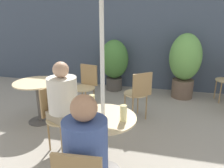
{
  "coord_description": "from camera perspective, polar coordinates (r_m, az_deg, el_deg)",
  "views": [
    {
      "loc": [
        0.46,
        -1.97,
        1.77
      ],
      "look_at": [
        -0.15,
        0.47,
        0.97
      ],
      "focal_mm": 35.0,
      "sensor_mm": 36.0,
      "label": 1
    }
  ],
  "objects": [
    {
      "name": "bistro_chair_3",
      "position": [
        3.72,
        7.01,
        -1.81
      ],
      "size": [
        0.48,
        0.48,
        0.87
      ],
      "rotation": [
        0.0,
        0.0,
        3.83
      ],
      "color": "tan",
      "rests_on": "ground_plane"
    },
    {
      "name": "storefront_wall",
      "position": [
        5.33,
        9.39,
        14.55
      ],
      "size": [
        10.0,
        0.06,
        3.0
      ],
      "color": "#3D4756",
      "rests_on": "ground_plane"
    },
    {
      "name": "cafe_table_near",
      "position": [
        2.47,
        -2.31,
        -12.19
      ],
      "size": [
        0.73,
        0.73,
        0.72
      ],
      "color": "#514C47",
      "rests_on": "ground_plane"
    },
    {
      "name": "cafe_table_far",
      "position": [
        3.84,
        -18.9,
        -1.87
      ],
      "size": [
        0.75,
        0.75,
        0.72
      ],
      "color": "#514C47",
      "rests_on": "ground_plane"
    },
    {
      "name": "beer_glass_0",
      "position": [
        2.22,
        -6.98,
        -8.33
      ],
      "size": [
        0.07,
        0.07,
        0.17
      ],
      "color": "silver",
      "rests_on": "cafe_table_near"
    },
    {
      "name": "potted_plant_1",
      "position": [
        4.96,
        18.5,
        5.43
      ],
      "size": [
        0.67,
        0.67,
        1.41
      ],
      "color": "brown",
      "rests_on": "ground_plane"
    },
    {
      "name": "beer_glass_1",
      "position": [
        2.27,
        3.01,
        -7.61
      ],
      "size": [
        0.07,
        0.07,
        0.17
      ],
      "color": "beige",
      "rests_on": "cafe_table_near"
    },
    {
      "name": "potted_plant_0",
      "position": [
        5.22,
        0.57,
        5.86
      ],
      "size": [
        0.67,
        0.67,
        1.22
      ],
      "color": "#47423D",
      "rests_on": "ground_plane"
    },
    {
      "name": "seated_person_1",
      "position": [
        1.83,
        -6.71,
        -17.28
      ],
      "size": [
        0.35,
        0.37,
        1.22
      ],
      "rotation": [
        0.0,
        0.0,
        3.23
      ],
      "color": "gray",
      "rests_on": "ground_plane"
    },
    {
      "name": "seated_person_0",
      "position": [
        2.82,
        -12.47,
        -4.37
      ],
      "size": [
        0.45,
        0.43,
        1.23
      ],
      "rotation": [
        0.0,
        0.0,
        1.13
      ],
      "color": "gray",
      "rests_on": "ground_plane"
    },
    {
      "name": "bistro_chair_5",
      "position": [
        4.15,
        -6.75,
        0.27
      ],
      "size": [
        0.44,
        0.45,
        0.87
      ],
      "rotation": [
        0.0,
        0.0,
        6.04
      ],
      "color": "tan",
      "rests_on": "ground_plane"
    },
    {
      "name": "beer_glass_2",
      "position": [
        2.53,
        -5.26,
        -4.81
      ],
      "size": [
        0.07,
        0.07,
        0.18
      ],
      "color": "beige",
      "rests_on": "cafe_table_near"
    },
    {
      "name": "bistro_chair_0",
      "position": [
        3.01,
        -14.0,
        -7.08
      ],
      "size": [
        0.47,
        0.46,
        0.87
      ],
      "rotation": [
        0.0,
        0.0,
        1.13
      ],
      "color": "tan",
      "rests_on": "ground_plane"
    }
  ]
}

